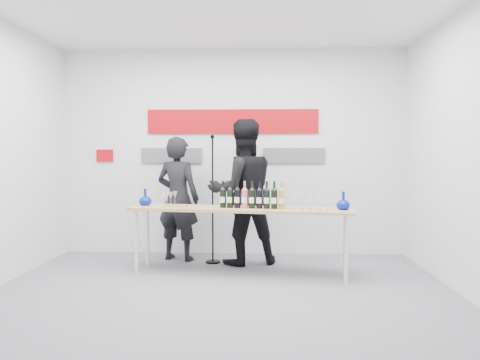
% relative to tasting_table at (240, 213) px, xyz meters
% --- Properties ---
extents(ground, '(5.00, 5.00, 0.00)m').
position_rel_tasting_table_xyz_m(ground, '(-0.16, -0.79, -0.75)').
color(ground, slate).
rests_on(ground, ground).
extents(back_wall, '(5.00, 0.04, 3.00)m').
position_rel_tasting_table_xyz_m(back_wall, '(-0.16, 1.21, 0.75)').
color(back_wall, silver).
rests_on(back_wall, ground).
extents(signage, '(3.38, 0.02, 0.79)m').
position_rel_tasting_table_xyz_m(signage, '(-0.21, 1.18, 1.05)').
color(signage, '#A9070E').
rests_on(signage, back_wall).
extents(tasting_table, '(2.77, 0.94, 0.82)m').
position_rel_tasting_table_xyz_m(tasting_table, '(0.00, 0.00, 0.00)').
color(tasting_table, tan).
rests_on(tasting_table, ground).
extents(wine_bottles, '(0.80, 0.19, 0.33)m').
position_rel_tasting_table_xyz_m(wine_bottles, '(0.15, -0.05, 0.23)').
color(wine_bottles, black).
rests_on(wine_bottles, tasting_table).
extents(decanter_left, '(0.16, 0.16, 0.21)m').
position_rel_tasting_table_xyz_m(decanter_left, '(-1.22, 0.22, 0.17)').
color(decanter_left, navy).
rests_on(decanter_left, tasting_table).
extents(decanter_right, '(0.16, 0.16, 0.21)m').
position_rel_tasting_table_xyz_m(decanter_right, '(1.23, -0.14, 0.17)').
color(decanter_right, navy).
rests_on(decanter_right, tasting_table).
extents(glasses_left, '(0.19, 0.24, 0.18)m').
position_rel_tasting_table_xyz_m(glasses_left, '(-0.89, 0.13, 0.15)').
color(glasses_left, silver).
rests_on(glasses_left, tasting_table).
extents(glasses_right, '(0.56, 0.30, 0.18)m').
position_rel_tasting_table_xyz_m(glasses_right, '(0.77, -0.12, 0.15)').
color(glasses_right, silver).
rests_on(glasses_right, tasting_table).
extents(presenter_left, '(0.72, 0.59, 1.71)m').
position_rel_tasting_table_xyz_m(presenter_left, '(-0.89, 0.73, 0.10)').
color(presenter_left, black).
rests_on(presenter_left, ground).
extents(presenter_right, '(1.12, 0.99, 1.93)m').
position_rel_tasting_table_xyz_m(presenter_right, '(0.01, 0.55, 0.21)').
color(presenter_right, black).
rests_on(presenter_right, ground).
extents(mic_stand, '(0.20, 0.20, 1.73)m').
position_rel_tasting_table_xyz_m(mic_stand, '(-0.39, 0.58, -0.23)').
color(mic_stand, black).
rests_on(mic_stand, ground).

